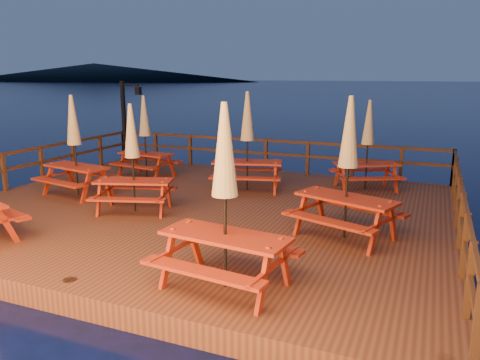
{
  "coord_description": "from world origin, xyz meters",
  "views": [
    {
      "loc": [
        5.24,
        -10.01,
        3.65
      ],
      "look_at": [
        0.82,
        0.6,
        1.04
      ],
      "focal_mm": 35.0,
      "sensor_mm": 36.0,
      "label": 1
    }
  ],
  "objects_px": {
    "picnic_table_0": "(145,135)",
    "picnic_table_1": "(132,157)",
    "lamp_post": "(127,114)",
    "picnic_table_2": "(368,144)"
  },
  "relations": [
    {
      "from": "lamp_post",
      "to": "picnic_table_2",
      "type": "distance_m",
      "value": 9.0
    },
    {
      "from": "picnic_table_1",
      "to": "picnic_table_2",
      "type": "relative_size",
      "value": 1.01
    },
    {
      "from": "lamp_post",
      "to": "picnic_table_2",
      "type": "xyz_separation_m",
      "value": [
        8.92,
        -1.08,
        -0.47
      ]
    },
    {
      "from": "picnic_table_0",
      "to": "lamp_post",
      "type": "bearing_deg",
      "value": 143.8
    },
    {
      "from": "lamp_post",
      "to": "picnic_table_2",
      "type": "height_order",
      "value": "lamp_post"
    },
    {
      "from": "picnic_table_1",
      "to": "lamp_post",
      "type": "bearing_deg",
      "value": 108.62
    },
    {
      "from": "lamp_post",
      "to": "picnic_table_1",
      "type": "height_order",
      "value": "lamp_post"
    },
    {
      "from": "lamp_post",
      "to": "picnic_table_0",
      "type": "height_order",
      "value": "lamp_post"
    },
    {
      "from": "picnic_table_0",
      "to": "picnic_table_1",
      "type": "relative_size",
      "value": 1.01
    },
    {
      "from": "lamp_post",
      "to": "picnic_table_1",
      "type": "xyz_separation_m",
      "value": [
        4.1,
        -5.5,
        -0.45
      ]
    }
  ]
}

